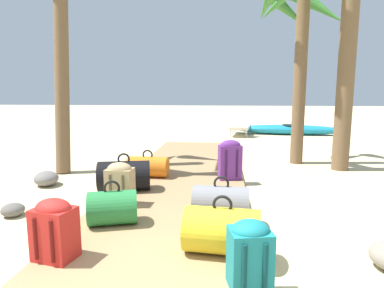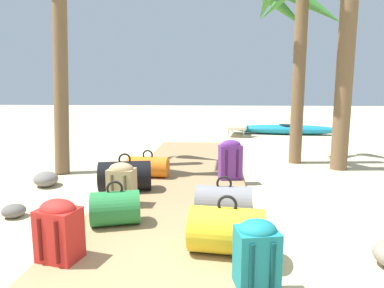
% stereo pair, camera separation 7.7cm
% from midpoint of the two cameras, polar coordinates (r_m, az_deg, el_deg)
% --- Properties ---
extents(ground_plane, '(60.00, 60.00, 0.00)m').
position_cam_midpoint_polar(ground_plane, '(4.54, -1.89, -9.01)').
color(ground_plane, '#CCB789').
extents(boardwalk, '(1.81, 7.35, 0.08)m').
position_cam_midpoint_polar(boardwalk, '(5.23, -0.89, -6.13)').
color(boardwalk, '#9E7A51').
rests_on(boardwalk, ground).
extents(duffel_bag_grey, '(0.61, 0.38, 0.45)m').
position_cam_midpoint_polar(duffel_bag_grey, '(3.58, 5.57, -9.79)').
color(duffel_bag_grey, slate).
rests_on(duffel_bag_grey, boardwalk).
extents(backpack_teal, '(0.32, 0.29, 0.47)m').
position_cam_midpoint_polar(backpack_teal, '(2.40, 10.73, -17.64)').
color(backpack_teal, '#197A7F').
rests_on(backpack_teal, boardwalk).
extents(duffel_bag_orange, '(0.64, 0.35, 0.43)m').
position_cam_midpoint_polar(duffel_bag_orange, '(5.29, -7.09, -3.82)').
color(duffel_bag_orange, orange).
rests_on(duffel_bag_orange, boardwalk).
extents(backpack_red, '(0.36, 0.30, 0.49)m').
position_cam_midpoint_polar(backpack_red, '(2.91, -21.61, -13.03)').
color(backpack_red, red).
rests_on(backpack_red, boardwalk).
extents(duffel_bag_black, '(0.75, 0.54, 0.51)m').
position_cam_midpoint_polar(duffel_bag_black, '(4.61, -10.95, -5.30)').
color(duffel_bag_black, black).
rests_on(duffel_bag_black, boardwalk).
extents(backpack_tan, '(0.32, 0.25, 0.51)m').
position_cam_midpoint_polar(backpack_tan, '(4.02, -11.58, -6.44)').
color(backpack_tan, tan).
rests_on(backpack_tan, boardwalk).
extents(backpack_purple, '(0.37, 0.26, 0.60)m').
position_cam_midpoint_polar(backpack_purple, '(5.10, 6.90, -2.49)').
color(backpack_purple, '#6B2D84').
rests_on(backpack_purple, boardwalk).
extents(duffel_bag_yellow, '(0.65, 0.44, 0.49)m').
position_cam_midpoint_polar(duffel_bag_yellow, '(2.85, 5.92, -14.37)').
color(duffel_bag_yellow, gold).
rests_on(duffel_bag_yellow, boardwalk).
extents(duffel_bag_green, '(0.55, 0.46, 0.45)m').
position_cam_midpoint_polar(duffel_bag_green, '(3.49, -12.70, -10.46)').
color(duffel_bag_green, '#237538').
rests_on(duffel_bag_green, boardwalk).
extents(palm_tree_near_right, '(1.98, 2.09, 3.60)m').
position_cam_midpoint_polar(palm_tree_near_right, '(6.99, 18.91, 20.58)').
color(palm_tree_near_right, brown).
rests_on(palm_tree_near_right, ground).
extents(lounge_chair, '(0.81, 1.62, 0.78)m').
position_cam_midpoint_polar(lounge_chair, '(10.94, 8.30, 3.17)').
color(lounge_chair, white).
rests_on(lounge_chair, ground).
extents(kayak, '(3.56, 0.95, 0.33)m').
position_cam_midpoint_polar(kayak, '(11.51, 16.34, 2.36)').
color(kayak, teal).
rests_on(kayak, ground).
extents(rock_left_far, '(0.52, 0.54, 0.22)m').
position_cam_midpoint_polar(rock_left_far, '(5.50, -23.10, -5.39)').
color(rock_left_far, slate).
rests_on(rock_left_far, ground).
extents(rock_left_mid, '(0.33, 0.33, 0.15)m').
position_cam_midpoint_polar(rock_left_mid, '(4.35, -27.64, -9.86)').
color(rock_left_mid, '#5B5651').
rests_on(rock_left_mid, ground).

